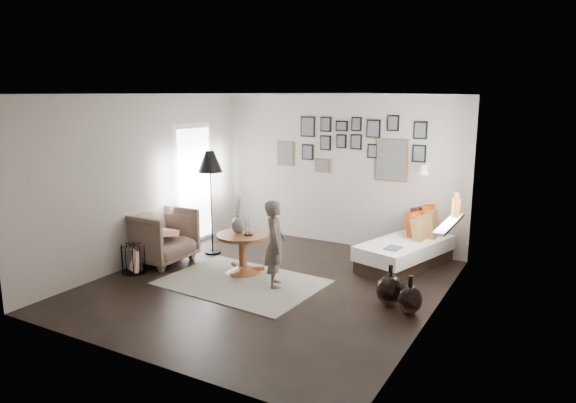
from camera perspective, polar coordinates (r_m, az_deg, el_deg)
The scene contains 23 objects.
ground at distance 7.25m, azimuth -2.30°, elevation -9.20°, with size 4.80×4.80×0.00m, color black.
wall_back at distance 9.01m, azimuth 5.64°, elevation 3.41°, with size 4.50×4.50×0.00m, color #9E958A.
wall_front at distance 5.07m, azimuth -16.76°, elevation -3.50°, with size 4.50×4.50×0.00m, color #9E958A.
wall_left at distance 8.29m, azimuth -15.78°, elevation 2.31°, with size 4.80×4.80×0.00m, color #9E958A.
wall_right at distance 6.06m, azimuth 16.07°, elevation -1.02°, with size 4.80×4.80×0.00m, color #9E958A.
ceiling at distance 6.78m, azimuth -2.48°, elevation 11.80°, with size 4.80×4.80×0.00m, color white.
door_left at distance 9.19m, azimuth -10.37°, elevation 1.86°, with size 0.00×2.14×2.14m.
window_right at distance 7.43m, azimuth 17.75°, elevation -1.74°, with size 0.15×1.32×1.30m.
gallery_wall at distance 8.83m, azimuth 7.37°, elevation 6.10°, with size 2.74×0.03×1.08m.
wall_sconce at distance 8.23m, azimuth 14.85°, elevation 3.45°, with size 0.18×0.36×0.16m.
rug at distance 7.34m, azimuth -5.15°, elevation -8.93°, with size 2.16×1.51×0.01m, color white.
pedestal_table at distance 7.63m, azimuth -5.04°, elevation -5.96°, with size 0.76×0.76×0.60m.
vase at distance 7.56m, azimuth -5.52°, elevation -2.28°, with size 0.22×0.22×0.55m.
candles at distance 7.45m, azimuth -4.40°, elevation -2.71°, with size 0.13×0.13×0.28m.
daybed at distance 8.24m, azimuth 13.28°, elevation -4.90°, with size 1.26×1.95×0.89m.
magazine_on_daybed at distance 7.62m, azimuth 11.61°, elevation -5.09°, with size 0.20×0.27×0.01m, color black.
armchair at distance 8.32m, azimuth -14.06°, elevation -3.75°, with size 0.90×0.93×0.85m, color brown.
armchair_cushion at distance 8.34m, azimuth -13.85°, elevation -3.29°, with size 0.38×0.38×0.10m, color white.
floor_lamp at distance 8.42m, azimuth -8.65°, elevation 3.98°, with size 0.40×0.40×1.71m.
magazine_basket at distance 7.99m, azimuth -16.78°, elevation -6.12°, with size 0.40×0.40×0.43m.
demijohn_large at distance 6.64m, azimuth 11.25°, elevation -9.60°, with size 0.35×0.35×0.52m.
demijohn_small at distance 6.46m, azimuth 13.36°, elevation -10.51°, with size 0.31×0.31×0.47m.
child at distance 7.01m, azimuth -1.45°, elevation -4.73°, with size 0.44×0.29×1.21m, color #524941.
Camera 1 is at (3.56, -5.77, 2.58)m, focal length 32.00 mm.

